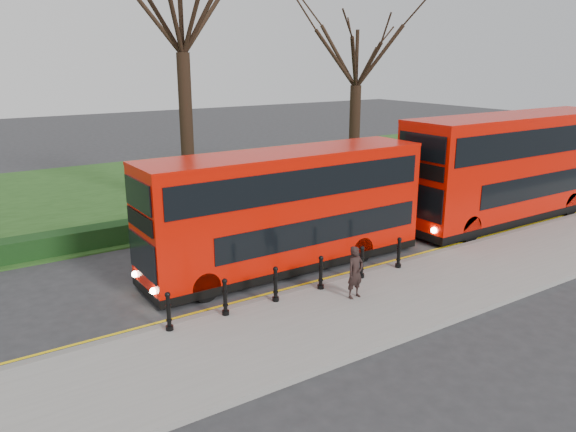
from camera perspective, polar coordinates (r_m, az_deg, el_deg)
ground at (r=17.67m, az=-2.46°, el=-7.23°), size 120.00×120.00×0.00m
pavement at (r=15.39m, az=3.46°, el=-10.60°), size 60.00×4.00×0.15m
kerb at (r=16.87m, az=-0.68°, el=-8.11°), size 60.00×0.25×0.16m
grass_verge at (r=30.91m, az=-17.07°, el=2.23°), size 60.00×18.00×0.06m
hedge at (r=23.30m, az=-11.19°, el=-0.74°), size 60.00×0.90×0.80m
yellow_line_outer at (r=17.13m, az=-1.23°, el=-7.98°), size 60.00×0.10×0.01m
yellow_line_inner at (r=17.28m, az=-1.59°, el=-7.75°), size 60.00×0.10×0.01m
tree_right at (r=31.45m, az=7.02°, el=16.23°), size 6.36×6.36×9.93m
bollard_row at (r=16.57m, az=1.10°, el=-6.40°), size 8.24×0.15×1.00m
bus_lead at (r=18.65m, az=-0.14°, el=0.55°), size 10.01×2.30×3.98m
bus_rear at (r=26.32m, az=21.91°, el=4.59°), size 11.53×2.65×4.59m
pedestrian at (r=16.41m, az=6.86°, el=-5.70°), size 0.60×0.42×1.55m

